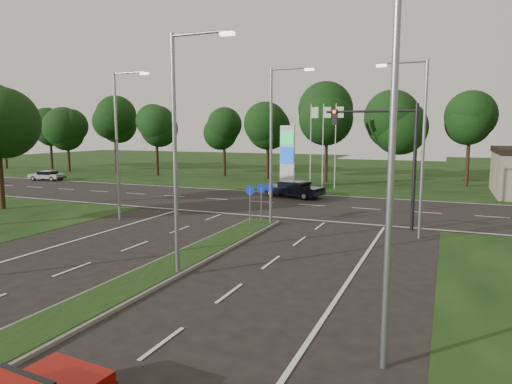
% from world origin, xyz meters
% --- Properties ---
extents(ground, '(160.00, 160.00, 0.00)m').
position_xyz_m(ground, '(0.00, 0.00, 0.00)').
color(ground, black).
rests_on(ground, ground).
extents(verge_far, '(160.00, 50.00, 0.02)m').
position_xyz_m(verge_far, '(0.00, 55.00, 0.00)').
color(verge_far, black).
rests_on(verge_far, ground).
extents(cross_road, '(160.00, 12.00, 0.02)m').
position_xyz_m(cross_road, '(0.00, 24.00, 0.00)').
color(cross_road, black).
rests_on(cross_road, ground).
extents(median_kerb, '(2.00, 26.00, 0.12)m').
position_xyz_m(median_kerb, '(0.00, 4.00, 0.06)').
color(median_kerb, slate).
rests_on(median_kerb, ground).
extents(streetlight_median_near, '(2.53, 0.22, 9.00)m').
position_xyz_m(streetlight_median_near, '(1.00, 6.00, 5.08)').
color(streetlight_median_near, gray).
rests_on(streetlight_median_near, ground).
extents(streetlight_median_far, '(2.53, 0.22, 9.00)m').
position_xyz_m(streetlight_median_far, '(1.00, 16.00, 5.08)').
color(streetlight_median_far, gray).
rests_on(streetlight_median_far, ground).
extents(streetlight_left_far, '(2.53, 0.22, 9.00)m').
position_xyz_m(streetlight_left_far, '(-8.30, 14.00, 5.08)').
color(streetlight_left_far, gray).
rests_on(streetlight_left_far, ground).
extents(streetlight_right_far, '(2.53, 0.22, 9.00)m').
position_xyz_m(streetlight_right_far, '(8.80, 16.00, 5.08)').
color(streetlight_right_far, gray).
rests_on(streetlight_right_far, ground).
extents(streetlight_right_near, '(2.53, 0.22, 9.00)m').
position_xyz_m(streetlight_right_near, '(8.80, 2.00, 5.08)').
color(streetlight_right_near, gray).
rests_on(streetlight_right_near, ground).
extents(traffic_signal, '(5.10, 0.42, 7.00)m').
position_xyz_m(traffic_signal, '(7.19, 18.00, 4.65)').
color(traffic_signal, black).
rests_on(traffic_signal, ground).
extents(median_signs, '(1.16, 1.76, 2.38)m').
position_xyz_m(median_signs, '(0.00, 16.40, 1.71)').
color(median_signs, gray).
rests_on(median_signs, ground).
extents(gas_pylon, '(5.80, 1.26, 8.00)m').
position_xyz_m(gas_pylon, '(-3.79, 33.05, 3.20)').
color(gas_pylon, silver).
rests_on(gas_pylon, ground).
extents(tree_left_far, '(5.20, 5.20, 8.86)m').
position_xyz_m(tree_left_far, '(-17.90, 13.93, 6.11)').
color(tree_left_far, black).
rests_on(tree_left_far, ground).
extents(treeline_far, '(6.00, 6.00, 9.90)m').
position_xyz_m(treeline_far, '(0.10, 39.93, 6.83)').
color(treeline_far, black).
rests_on(treeline_far, ground).
extents(navy_sedan, '(5.25, 2.97, 1.36)m').
position_xyz_m(navy_sedan, '(-1.52, 27.30, 0.73)').
color(navy_sedan, black).
rests_on(navy_sedan, ground).
extents(far_car_a, '(3.92, 2.06, 1.08)m').
position_xyz_m(far_car_a, '(-30.77, 29.00, 0.58)').
color(far_car_a, '#ADADAD').
rests_on(far_car_a, ground).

